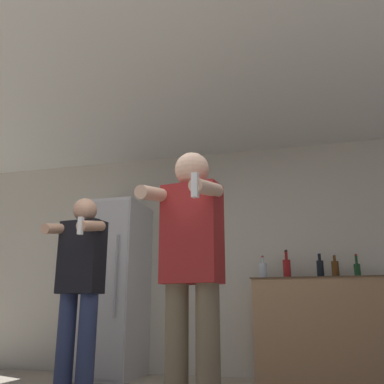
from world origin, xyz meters
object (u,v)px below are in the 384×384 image
at_px(refrigerator, 112,287).
at_px(person_man_side, 80,283).
at_px(bottle_dark_rum, 320,268).
at_px(bottle_green_wine, 287,268).
at_px(bottle_tall_gin, 357,270).
at_px(person_woman_foreground, 191,265).
at_px(bottle_amber_bourbon, 335,269).
at_px(bottle_brown_liquor, 263,271).

xyz_separation_m(refrigerator, person_man_side, (0.25, -1.19, -0.03)).
bearing_deg(person_man_side, bottle_dark_rum, 34.16).
bearing_deg(bottle_green_wine, refrigerator, -175.18).
distance_m(bottle_tall_gin, person_man_side, 2.72).
height_order(bottle_green_wine, person_woman_foreground, person_woman_foreground).
bearing_deg(bottle_green_wine, person_man_side, -140.77).
distance_m(bottle_tall_gin, bottle_green_wine, 0.70).
bearing_deg(bottle_green_wine, bottle_amber_bourbon, 0.00).
bearing_deg(refrigerator, bottle_tall_gin, 3.54).
xyz_separation_m(refrigerator, bottle_dark_rum, (2.25, 0.16, 0.17)).
distance_m(bottle_amber_bourbon, bottle_dark_rum, 0.15).
distance_m(bottle_amber_bourbon, person_man_side, 2.54).
distance_m(bottle_green_wine, person_man_side, 2.15).
distance_m(bottle_amber_bourbon, bottle_brown_liquor, 0.74).
xyz_separation_m(refrigerator, bottle_amber_bourbon, (2.39, 0.16, 0.16)).
relative_size(bottle_amber_bourbon, person_man_side, 0.16).
relative_size(bottle_amber_bourbon, person_woman_foreground, 0.15).
distance_m(bottle_tall_gin, person_woman_foreground, 2.41).
relative_size(bottle_green_wine, bottle_brown_liquor, 1.21).
bearing_deg(bottle_dark_rum, refrigerator, -175.90).
relative_size(refrigerator, bottle_amber_bourbon, 7.21).
distance_m(bottle_dark_rum, bottle_brown_liquor, 0.59).
relative_size(bottle_dark_rum, person_man_side, 0.17).
relative_size(bottle_brown_liquor, person_woman_foreground, 0.15).
relative_size(bottle_tall_gin, person_man_side, 0.15).
height_order(bottle_amber_bourbon, person_woman_foreground, person_woman_foreground).
height_order(bottle_green_wine, bottle_amber_bourbon, bottle_green_wine).
xyz_separation_m(bottle_tall_gin, bottle_brown_liquor, (-0.95, 0.00, 0.01)).
distance_m(bottle_tall_gin, bottle_brown_liquor, 0.95).
xyz_separation_m(bottle_green_wine, bottle_brown_liquor, (-0.25, -0.00, -0.02)).
distance_m(bottle_green_wine, bottle_dark_rum, 0.34).
height_order(bottle_dark_rum, person_woman_foreground, person_woman_foreground).
bearing_deg(person_woman_foreground, bottle_brown_liquor, 83.11).
bearing_deg(person_man_side, bottle_amber_bourbon, 32.28).
bearing_deg(bottle_tall_gin, bottle_brown_liquor, 180.00).
bearing_deg(bottle_brown_liquor, bottle_dark_rum, 0.00).
bearing_deg(bottle_amber_bourbon, person_man_side, -147.72).
bearing_deg(bottle_amber_bourbon, bottle_brown_liquor, -180.00).
distance_m(bottle_dark_rum, person_man_side, 2.42).
height_order(bottle_amber_bourbon, person_man_side, person_man_side).
bearing_deg(bottle_dark_rum, bottle_amber_bourbon, 0.00).
xyz_separation_m(bottle_dark_rum, bottle_brown_liquor, (-0.59, -0.00, -0.02)).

